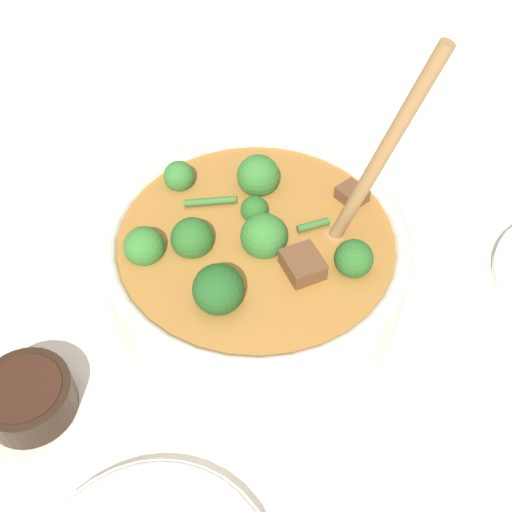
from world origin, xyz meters
name	(u,v)px	position (x,y,z in m)	size (l,w,h in m)	color
ground_plane	(256,292)	(0.00, 0.00, 0.00)	(4.00, 4.00, 0.00)	silver
stew_bowl	(256,259)	(0.00, 0.00, 0.05)	(0.28, 0.28, 0.27)	white
condiment_bowl	(27,396)	(-0.05, -0.22, 0.02)	(0.08, 0.08, 0.03)	black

